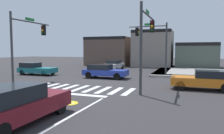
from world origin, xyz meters
TOP-DOWN VIEW (x-y plane):
  - ground_plane at (0.00, 0.00)m, footprint 120.00×120.00m
  - crosswalk_near at (0.00, -4.50)m, footprint 8.85×2.72m
  - bike_detector_marking at (2.04, -8.60)m, footprint 0.96×0.96m
  - curb_corner_northeast at (8.49, 9.42)m, footprint 10.00×10.60m
  - storefront_row at (1.08, 19.05)m, footprint 22.40×6.78m
  - traffic_signal_southwest at (-5.21, -3.49)m, footprint 0.32×4.84m
  - traffic_signal_southeast at (5.19, -3.46)m, footprint 0.32×4.80m
  - traffic_signal_northeast at (4.25, 5.42)m, footprint 4.27×0.32m
  - car_teal at (-8.59, 1.50)m, footprint 4.38×1.80m
  - car_orange at (9.08, -1.99)m, footprint 4.22×1.83m
  - car_silver at (-2.18, 10.57)m, footprint 1.85×4.52m
  - car_blue at (-0.03, 1.49)m, footprint 4.44×1.91m
  - car_maroon at (1.92, -12.08)m, footprint 1.74×4.65m

SIDE VIEW (x-z plane):
  - ground_plane at x=0.00m, z-range 0.00..0.00m
  - bike_detector_marking at x=2.04m, z-range 0.00..0.01m
  - crosswalk_near at x=0.00m, z-range 0.00..0.01m
  - curb_corner_northeast at x=8.49m, z-range 0.00..0.15m
  - car_teal at x=-8.59m, z-range -0.01..1.39m
  - car_blue at x=-0.03m, z-range 0.03..1.40m
  - car_orange at x=9.08m, z-range 0.02..1.42m
  - car_silver at x=-2.18m, z-range 0.04..1.41m
  - car_maroon at x=1.92m, z-range 0.01..1.54m
  - storefront_row at x=1.08m, z-range -0.41..5.80m
  - traffic_signal_southeast at x=5.19m, z-range 1.07..6.88m
  - traffic_signal_southwest at x=-5.21m, z-range 1.05..6.93m
  - traffic_signal_northeast at x=4.25m, z-range 1.13..6.95m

